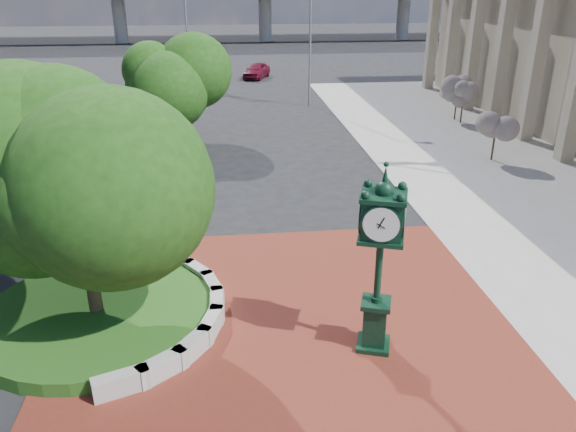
% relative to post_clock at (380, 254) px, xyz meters
% --- Properties ---
extents(ground, '(200.00, 200.00, 0.00)m').
position_rel_post_clock_xyz_m(ground, '(-2.09, 1.98, -2.64)').
color(ground, black).
rests_on(ground, ground).
extents(plaza, '(12.00, 12.00, 0.04)m').
position_rel_post_clock_xyz_m(plaza, '(-2.09, 0.98, -2.62)').
color(plaza, maroon).
rests_on(plaza, ground).
extents(planter_wall, '(2.96, 6.77, 0.54)m').
position_rel_post_clock_xyz_m(planter_wall, '(-4.80, 1.98, -2.37)').
color(planter_wall, '#9E9B93').
rests_on(planter_wall, ground).
extents(grass_bed, '(6.10, 6.10, 0.40)m').
position_rel_post_clock_xyz_m(grass_bed, '(-7.09, 1.98, -2.44)').
color(grass_bed, '#123F12').
rests_on(grass_bed, ground).
extents(tree_planter, '(5.20, 5.20, 6.33)m').
position_rel_post_clock_xyz_m(tree_planter, '(-7.09, 1.98, 1.09)').
color(tree_planter, '#38281C').
rests_on(tree_planter, ground).
extents(tree_street, '(4.40, 4.40, 5.45)m').
position_rel_post_clock_xyz_m(tree_street, '(-6.09, 19.98, 0.60)').
color(tree_street, '#38281C').
rests_on(tree_street, ground).
extents(post_clock, '(1.22, 1.22, 4.80)m').
position_rel_post_clock_xyz_m(post_clock, '(0.00, 0.00, 0.00)').
color(post_clock, black).
rests_on(post_clock, ground).
extents(parked_car, '(3.01, 4.34, 1.37)m').
position_rel_post_clock_xyz_m(parked_car, '(-0.34, 40.57, -1.95)').
color(parked_car, maroon).
rests_on(parked_car, ground).
extents(street_lamp_near, '(1.86, 0.76, 8.54)m').
position_rel_post_clock_xyz_m(street_lamp_near, '(2.84, 28.30, 2.37)').
color(street_lamp_near, slate).
rests_on(street_lamp_near, ground).
extents(street_lamp_far, '(2.17, 0.91, 10.00)m').
position_rel_post_clock_xyz_m(street_lamp_far, '(-6.25, 42.57, 3.22)').
color(street_lamp_far, slate).
rests_on(street_lamp_far, ground).
extents(shrub_near, '(1.20, 1.20, 2.20)m').
position_rel_post_clock_xyz_m(shrub_near, '(9.87, 14.48, -1.04)').
color(shrub_near, '#38281C').
rests_on(shrub_near, ground).
extents(shrub_mid, '(1.20, 1.20, 2.20)m').
position_rel_post_clock_xyz_m(shrub_mid, '(11.41, 22.18, -1.04)').
color(shrub_mid, '#38281C').
rests_on(shrub_mid, ground).
extents(shrub_far, '(1.20, 1.20, 2.20)m').
position_rel_post_clock_xyz_m(shrub_far, '(11.36, 23.04, -1.04)').
color(shrub_far, '#38281C').
rests_on(shrub_far, ground).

